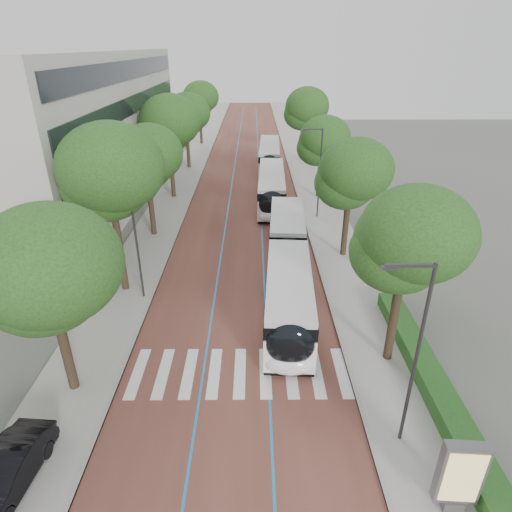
{
  "coord_description": "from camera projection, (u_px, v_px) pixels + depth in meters",
  "views": [
    {
      "loc": [
        0.89,
        -15.24,
        14.44
      ],
      "look_at": [
        1.04,
        9.07,
        2.4
      ],
      "focal_mm": 30.0,
      "sensor_mm": 36.0,
      "label": 1
    }
  ],
  "objects": [
    {
      "name": "road",
      "position": [
        247.0,
        168.0,
        55.9
      ],
      "size": [
        11.0,
        140.0,
        0.02
      ],
      "primitive_type": "cube",
      "color": "brown",
      "rests_on": "ground"
    },
    {
      "name": "lamp_post_left",
      "position": [
        136.0,
        238.0,
        25.36
      ],
      "size": [
        0.14,
        0.14,
        8.0
      ],
      "primitive_type": "cylinder",
      "color": "#323235",
      "rests_on": "sidewalk_left"
    },
    {
      "name": "zebra_crossing",
      "position": [
        240.0,
        372.0,
        20.94
      ],
      "size": [
        10.55,
        3.6,
        0.01
      ],
      "color": "silver",
      "rests_on": "ground"
    },
    {
      "name": "office_building",
      "position": [
        46.0,
        129.0,
        41.94
      ],
      "size": [
        18.11,
        40.0,
        14.0
      ],
      "color": "#A29F96",
      "rests_on": "ground"
    },
    {
      "name": "parked_car",
      "position": [
        6.0,
        473.0,
        15.1
      ],
      "size": [
        1.91,
        4.55,
        1.46
      ],
      "primitive_type": "imported",
      "rotation": [
        0.0,
        0.0,
        -0.08
      ],
      "color": "black",
      "rests_on": "sidewalk_left"
    },
    {
      "name": "lead_bus",
      "position": [
        288.0,
        267.0,
        27.44
      ],
      "size": [
        3.62,
        18.51,
        3.2
      ],
      "rotation": [
        0.0,
        0.0,
        -0.06
      ],
      "color": "black",
      "rests_on": "ground"
    },
    {
      "name": "bus_queued_1",
      "position": [
        269.0,
        157.0,
        54.35
      ],
      "size": [
        3.01,
        12.49,
        3.2
      ],
      "rotation": [
        0.0,
        0.0,
        -0.04
      ],
      "color": "white",
      "rests_on": "ground"
    },
    {
      "name": "ground",
      "position": [
        235.0,
        387.0,
        20.06
      ],
      "size": [
        160.0,
        160.0,
        0.0
      ],
      "primitive_type": "plane",
      "color": "#51544C",
      "rests_on": "ground"
    },
    {
      "name": "streetlight_near",
      "position": [
        414.0,
        345.0,
        15.27
      ],
      "size": [
        1.82,
        0.2,
        8.0
      ],
      "color": "#323235",
      "rests_on": "sidewalk_right"
    },
    {
      "name": "streetlight_far",
      "position": [
        318.0,
        166.0,
        37.67
      ],
      "size": [
        1.82,
        0.2,
        8.0
      ],
      "color": "#323235",
      "rests_on": "sidewalk_right"
    },
    {
      "name": "kerb_right",
      "position": [
        289.0,
        167.0,
        55.91
      ],
      "size": [
        0.2,
        140.0,
        0.14
      ],
      "primitive_type": "cube",
      "color": "gray",
      "rests_on": "ground"
    },
    {
      "name": "hedge",
      "position": [
        430.0,
        378.0,
        19.88
      ],
      "size": [
        1.2,
        14.0,
        0.8
      ],
      "primitive_type": "cube",
      "color": "#1A4216",
      "rests_on": "sidewalk_right"
    },
    {
      "name": "ad_panel",
      "position": [
        460.0,
        476.0,
        14.05
      ],
      "size": [
        1.48,
        0.61,
        3.03
      ],
      "rotation": [
        0.0,
        0.0,
        -0.07
      ],
      "color": "#59595B",
      "rests_on": "sidewalk_right"
    },
    {
      "name": "trees_right",
      "position": [
        328.0,
        145.0,
        38.98
      ],
      "size": [
        5.77,
        47.43,
        9.07
      ],
      "color": "black",
      "rests_on": "ground"
    },
    {
      "name": "sidewalk_right",
      "position": [
        304.0,
        167.0,
        55.92
      ],
      "size": [
        4.0,
        140.0,
        0.12
      ],
      "primitive_type": "cube",
      "color": "gray",
      "rests_on": "ground"
    },
    {
      "name": "trees_left",
      "position": [
        161.0,
        140.0,
        38.64
      ],
      "size": [
        6.07,
        60.69,
        10.17
      ],
      "color": "black",
      "rests_on": "ground"
    },
    {
      "name": "lane_line_left",
      "position": [
        234.0,
        168.0,
        55.88
      ],
      "size": [
        0.12,
        126.0,
        0.01
      ],
      "primitive_type": "cube",
      "color": "#226FAB",
      "rests_on": "road"
    },
    {
      "name": "lane_line_right",
      "position": [
        259.0,
        168.0,
        55.9
      ],
      "size": [
        0.12,
        126.0,
        0.01
      ],
      "primitive_type": "cube",
      "color": "#226FAB",
      "rests_on": "road"
    },
    {
      "name": "bus_queued_0",
      "position": [
        272.0,
        189.0,
        42.29
      ],
      "size": [
        2.97,
        12.48,
        3.2
      ],
      "rotation": [
        0.0,
        0.0,
        -0.04
      ],
      "color": "white",
      "rests_on": "ground"
    },
    {
      "name": "sidewalk_left",
      "position": [
        189.0,
        167.0,
        55.84
      ],
      "size": [
        4.0,
        140.0,
        0.12
      ],
      "primitive_type": "cube",
      "color": "gray",
      "rests_on": "ground"
    },
    {
      "name": "kerb_left",
      "position": [
        204.0,
        167.0,
        55.85
      ],
      "size": [
        0.2,
        140.0,
        0.14
      ],
      "primitive_type": "cube",
      "color": "gray",
      "rests_on": "ground"
    }
  ]
}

